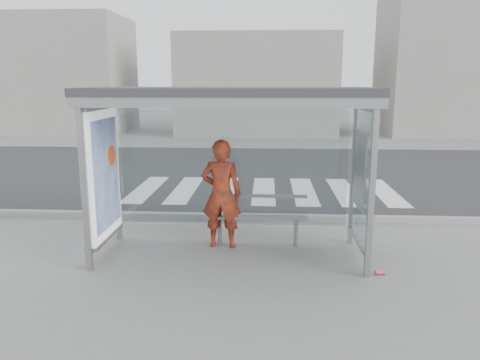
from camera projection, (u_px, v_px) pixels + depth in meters
The scene contains 11 objects.
ground at pixel (230, 255), 7.41m from camera, with size 80.00×80.00×0.00m, color slate.
road at pixel (248, 172), 14.25m from camera, with size 30.00×10.00×0.01m, color #29292C.
curb at pixel (238, 217), 9.31m from camera, with size 30.00×0.18×0.12m, color gray.
crosswalk at pixel (264, 191), 11.78m from camera, with size 6.55×3.00×0.00m.
bus_shelter at pixel (205, 130), 7.08m from camera, with size 4.25×1.65×2.62m.
building_left at pixel (70, 75), 24.94m from camera, with size 6.00×5.00×6.00m, color gray.
building_center at pixel (257, 85), 24.47m from camera, with size 8.00×5.00×5.00m, color gray.
building_right at pixel (434, 65), 23.75m from camera, with size 5.00×5.00×7.00m, color gray.
person at pixel (221, 194), 7.65m from camera, with size 0.66×0.43×1.80m, color red.
bench at pixel (258, 216), 7.77m from camera, with size 1.64×0.31×0.84m.
soda_can at pixel (380, 272), 6.67m from camera, with size 0.07×0.07×0.13m, color #EC457C.
Camera 1 is at (0.57, -6.98, 2.72)m, focal length 35.00 mm.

